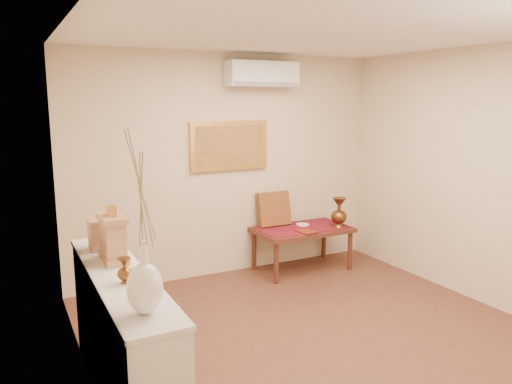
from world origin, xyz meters
TOP-DOWN VIEW (x-y plane):
  - floor at (0.00, 0.00)m, footprint 4.50×4.50m
  - ceiling at (0.00, 0.00)m, footprint 4.50×4.50m
  - wall_back at (0.00, 2.25)m, footprint 4.00×0.02m
  - wall_left at (-2.00, 0.00)m, footprint 0.02×4.50m
  - wall_right at (2.00, 0.00)m, footprint 0.02×4.50m
  - white_vase at (-1.83, -0.73)m, footprint 0.20×0.20m
  - candlestick at (-1.83, -0.53)m, footprint 0.09×0.09m
  - brass_urn_small at (-1.83, -0.21)m, footprint 0.10×0.10m
  - table_cloth at (0.85, 1.88)m, footprint 1.14×0.59m
  - brass_urn_tall at (1.27, 1.69)m, footprint 0.20×0.20m
  - plate at (0.92, 1.98)m, footprint 0.17×0.17m
  - menu at (0.77, 1.67)m, footprint 0.22×0.27m
  - cushion at (0.58, 2.14)m, footprint 0.44×0.19m
  - display_ledge at (-1.82, 0.00)m, footprint 0.37×2.02m
  - mantel_clock at (-1.80, 0.29)m, footprint 0.17×0.36m
  - wooden_chest at (-1.83, 0.63)m, footprint 0.16×0.21m
  - low_table at (0.85, 1.88)m, footprint 1.20×0.70m
  - painting at (0.00, 2.22)m, footprint 1.00×0.06m
  - ac_unit at (0.40, 2.12)m, footprint 0.90×0.25m

SIDE VIEW (x-z plane):
  - floor at x=0.00m, z-range 0.00..0.00m
  - low_table at x=0.85m, z-range 0.21..0.76m
  - display_ledge at x=-1.82m, z-range 0.00..0.98m
  - table_cloth at x=0.85m, z-range 0.55..0.56m
  - plate at x=0.92m, z-range 0.56..0.57m
  - menu at x=0.77m, z-range 0.56..0.57m
  - cushion at x=0.58m, z-range 0.55..1.00m
  - brass_urn_tall at x=1.27m, z-range 0.56..1.02m
  - candlestick at x=-1.83m, z-range 0.98..1.18m
  - brass_urn_small at x=-1.83m, z-range 0.98..1.20m
  - wooden_chest at x=-1.83m, z-range 0.98..1.22m
  - mantel_clock at x=-1.80m, z-range 0.95..1.36m
  - wall_back at x=0.00m, z-range 0.00..2.70m
  - wall_left at x=-2.00m, z-range 0.00..2.70m
  - wall_right at x=2.00m, z-range 0.00..2.70m
  - white_vase at x=-1.83m, z-range 0.98..2.03m
  - painting at x=0.00m, z-range 1.30..1.90m
  - ac_unit at x=0.40m, z-range 2.30..2.60m
  - ceiling at x=0.00m, z-range 2.70..2.70m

